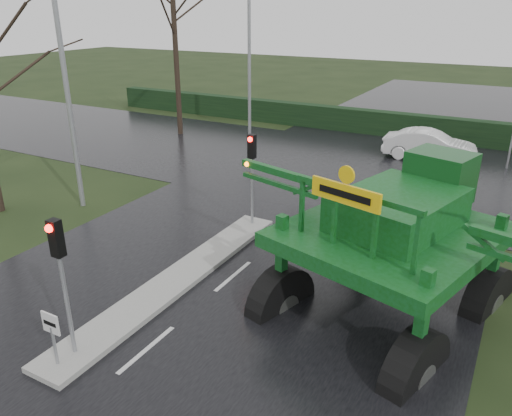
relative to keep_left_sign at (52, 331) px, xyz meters
The scene contains 13 objects.
ground 2.25m from the keep_left_sign, 49.10° to the left, with size 140.00×140.00×0.00m, color black.
road_main 11.62m from the keep_left_sign, 83.55° to the left, with size 14.00×80.00×0.02m, color black.
road_cross 17.58m from the keep_left_sign, 85.75° to the left, with size 80.00×12.00×0.02m, color black.
median_island 4.60m from the keep_left_sign, 90.00° to the left, with size 1.20×10.00×0.16m, color gray.
hedge_row 25.54m from the keep_left_sign, 87.08° to the left, with size 44.00×0.90×1.50m, color black.
keep_left_sign is the anchor object (origin of this frame).
traffic_signal_near 1.61m from the keep_left_sign, 90.00° to the left, with size 0.26×0.33×3.52m.
traffic_signal_mid 9.12m from the keep_left_sign, 90.00° to the left, with size 0.26×0.33×3.52m.
street_light_left_near 11.32m from the keep_left_sign, 132.59° to the left, with size 3.85×0.30×10.00m.
street_light_left_far 23.11m from the keep_left_sign, 107.78° to the left, with size 3.85×0.30×10.00m.
tree_left_far 23.30m from the keep_left_sign, 119.87° to the left, with size 7.70×7.70×13.26m.
crop_sprayer 6.27m from the keep_left_sign, 56.83° to the left, with size 9.74×7.30×5.63m.
white_sedan 21.61m from the keep_left_sign, 79.44° to the left, with size 1.65×4.74×1.56m, color white.
Camera 1 is at (7.05, -7.32, 7.69)m, focal length 35.00 mm.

